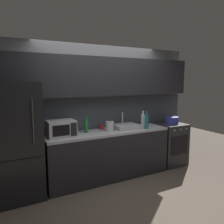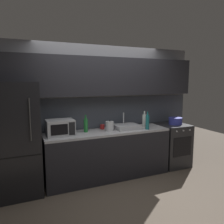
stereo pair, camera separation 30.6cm
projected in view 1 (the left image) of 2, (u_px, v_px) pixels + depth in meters
ground_plane at (134, 199)px, 3.45m from camera, size 10.00×10.00×0.00m
back_wall at (101, 95)px, 4.28m from camera, size 4.09×0.44×2.50m
counter_run at (108, 154)px, 4.18m from camera, size 2.35×0.60×0.90m
refrigerator at (18, 141)px, 3.39m from camera, size 0.68×0.69×1.81m
oven_range at (169, 144)px, 4.88m from camera, size 0.60×0.62×0.90m
microwave at (61, 128)px, 3.70m from camera, size 0.46×0.35×0.27m
sink_basin at (126, 126)px, 4.32m from camera, size 0.48×0.38×0.30m
kettle at (110, 126)px, 4.09m from camera, size 0.18×0.15×0.20m
wine_bottle_green at (86, 125)px, 3.97m from camera, size 0.07×0.07×0.32m
wine_bottle_teal at (146, 122)px, 4.28m from camera, size 0.07×0.07×0.34m
wine_bottle_clear at (143, 120)px, 4.44m from camera, size 0.08×0.08×0.33m
mug_white at (143, 123)px, 4.63m from camera, size 0.09×0.09×0.09m
mug_red at (102, 127)px, 4.26m from camera, size 0.08×0.08×0.09m
cooking_pot at (172, 120)px, 4.83m from camera, size 0.29×0.29×0.14m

